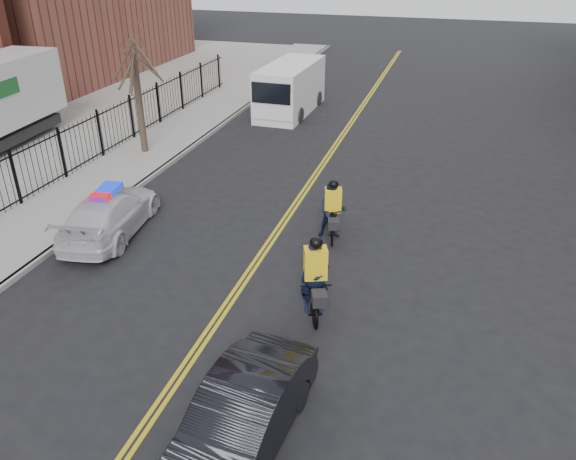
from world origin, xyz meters
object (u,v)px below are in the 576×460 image
(police_cruiser, at_px, (110,213))
(cargo_van, at_px, (289,90))
(dark_sedan, at_px, (241,418))
(cyclist_near, at_px, (315,286))
(cyclist_far, at_px, (332,215))

(police_cruiser, relative_size, cargo_van, 0.80)
(police_cruiser, xyz_separation_m, dark_sedan, (6.91, -6.68, 0.02))
(police_cruiser, relative_size, cyclist_near, 2.15)
(cyclist_far, bearing_deg, cyclist_near, -98.75)
(police_cruiser, bearing_deg, cargo_van, -103.95)
(cyclist_near, distance_m, cyclist_far, 3.94)
(dark_sedan, relative_size, cyclist_near, 1.87)
(police_cruiser, xyz_separation_m, cargo_van, (1.45, 14.67, 0.55))
(police_cruiser, distance_m, cargo_van, 14.75)
(cyclist_near, bearing_deg, dark_sedan, -114.60)
(cargo_van, bearing_deg, police_cruiser, -94.12)
(dark_sedan, bearing_deg, cyclist_near, 92.44)
(cyclist_far, bearing_deg, dark_sedan, -103.71)
(cargo_van, xyz_separation_m, cyclist_far, (5.24, -12.97, -0.47))
(cargo_van, relative_size, cyclist_near, 2.68)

